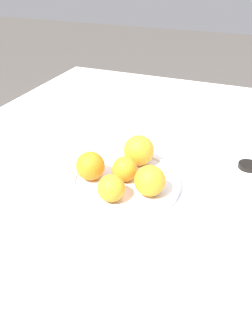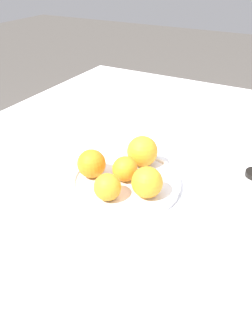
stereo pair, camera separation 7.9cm
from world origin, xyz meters
The scene contains 8 objects.
ground_plane centered at (0.00, 0.00, 0.00)m, with size 12.00×12.00×0.00m, color #4C4742.
table centered at (0.00, 0.00, 0.39)m, with size 1.51×1.09×0.78m.
fruit_platter centered at (-0.13, -0.31, 0.79)m, with size 0.27×0.27×0.02m.
orange_0 centered at (-0.06, -0.34, 0.83)m, with size 0.07×0.07×0.07m.
orange_1 centered at (-0.13, -0.31, 0.82)m, with size 0.06×0.06×0.06m.
orange_2 centered at (-0.13, -0.23, 0.83)m, with size 0.08×0.08×0.08m.
orange_3 centered at (-0.13, -0.40, 0.82)m, with size 0.06×0.06×0.06m.
orange_4 centered at (-0.21, -0.34, 0.83)m, with size 0.07×0.07×0.07m.
Camera 2 is at (0.19, -0.89, 1.26)m, focal length 35.00 mm.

